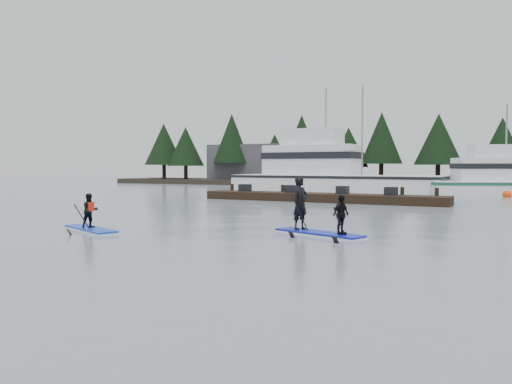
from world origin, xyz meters
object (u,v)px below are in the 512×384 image
at_px(fishing_boat_large, 329,181).
at_px(fishing_boat_medium, 509,187).
at_px(paddleboard_solo, 90,218).
at_px(paddleboard_duo, 315,214).
at_px(floating_dock, 320,197).

relative_size(fishing_boat_large, fishing_boat_medium, 1.44).
bearing_deg(paddleboard_solo, paddleboard_duo, 41.24).
height_order(fishing_boat_medium, paddleboard_duo, fishing_boat_medium).
relative_size(fishing_boat_large, paddleboard_duo, 6.02).
bearing_deg(fishing_boat_large, paddleboard_solo, -84.40).
relative_size(fishing_boat_medium, paddleboard_solo, 4.60).
relative_size(fishing_boat_medium, floating_dock, 0.87).
xyz_separation_m(floating_dock, paddleboard_solo, (-3.03, -17.26, 0.19)).
distance_m(floating_dock, paddleboard_duo, 15.58).
distance_m(fishing_boat_medium, paddleboard_solo, 34.48).
distance_m(fishing_boat_large, paddleboard_duo, 30.69).
bearing_deg(fishing_boat_large, fishing_boat_medium, 2.14).
xyz_separation_m(fishing_boat_medium, floating_dock, (-11.36, -14.07, -0.30)).
relative_size(floating_dock, paddleboard_duo, 4.82).
xyz_separation_m(fishing_boat_large, floating_dock, (3.69, -14.67, -0.57)).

